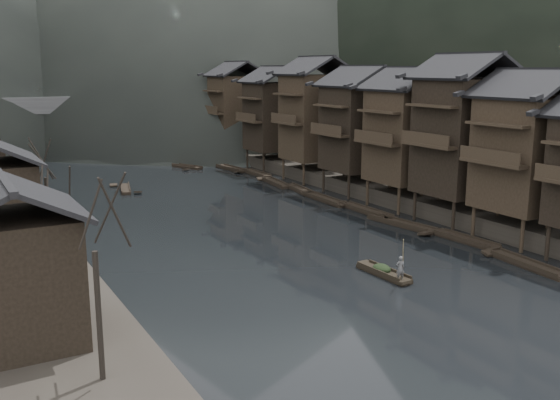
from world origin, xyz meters
TOP-DOWN VIEW (x-y plane):
  - water at (0.00, 0.00)m, footprint 300.00×300.00m
  - right_bank at (35.00, 40.00)m, footprint 40.00×200.00m
  - stilt_houses at (17.28, 19.75)m, footprint 9.00×67.60m
  - bare_trees at (-17.00, 6.49)m, footprint 3.89×42.10m
  - moored_sampans at (12.06, 27.38)m, footprint 2.88×73.01m
  - midriver_boats at (0.57, 39.97)m, footprint 14.36×17.18m
  - stone_bridge at (-0.00, 72.00)m, footprint 40.00×6.00m
  - hero_sampan at (2.01, -2.57)m, footprint 1.21×4.95m
  - cargo_heap at (2.02, -2.35)m, footprint 1.08×1.42m
  - boatman at (1.94, -4.30)m, footprint 0.66×0.51m
  - bamboo_pole at (2.14, -4.30)m, footprint 1.72×1.88m

SIDE VIEW (x-z plane):
  - water at x=0.00m, z-range 0.00..0.00m
  - moored_sampans at x=12.06m, z-range -0.03..0.44m
  - midriver_boats at x=0.57m, z-range -0.02..0.43m
  - hero_sampan at x=2.01m, z-range -0.01..0.42m
  - cargo_heap at x=2.02m, z-range 0.43..1.08m
  - right_bank at x=35.00m, z-range 0.00..1.80m
  - boatman at x=1.94m, z-range 0.43..2.04m
  - bamboo_pole at x=2.14m, z-range 2.04..5.88m
  - stone_bridge at x=0.00m, z-range 0.61..9.61m
  - bare_trees at x=-17.00m, z-range 2.47..10.25m
  - stilt_houses at x=17.28m, z-range 1.29..16.30m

